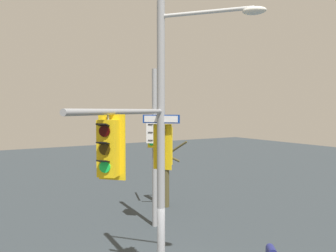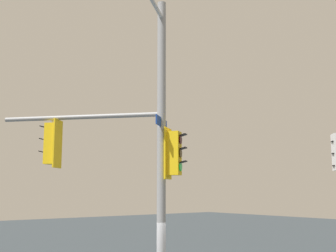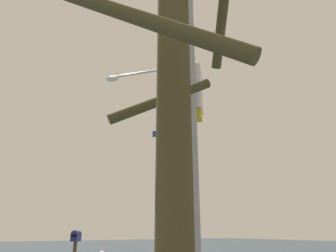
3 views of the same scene
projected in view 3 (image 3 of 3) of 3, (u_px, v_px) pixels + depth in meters
name	position (u px, v px, depth m)	size (l,w,h in m)	color
main_signal_pole_assembly	(167.00, 148.00, 12.26)	(5.37, 3.39, 8.26)	gray
secondary_pole_assembly	(192.00, 105.00, 6.37)	(0.69, 0.70, 7.09)	gray
mailbox	(76.00, 240.00, 10.47)	(0.46, 0.50, 1.41)	#4C3823
bare_tree_behind_pole	(174.00, 134.00, 2.81)	(2.15, 2.10, 4.62)	#474124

